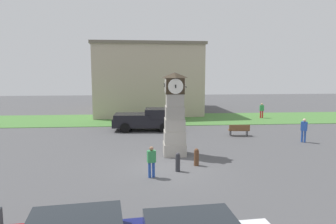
# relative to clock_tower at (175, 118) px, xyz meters

# --- Properties ---
(ground_plane) EXTENTS (86.05, 86.05, 0.00)m
(ground_plane) POSITION_rel_clock_tower_xyz_m (-0.62, -2.67, -2.31)
(ground_plane) COLOR #4C4C4F
(clock_tower) EXTENTS (1.40, 1.44, 5.03)m
(clock_tower) POSITION_rel_clock_tower_xyz_m (0.00, 0.00, 0.00)
(clock_tower) COLOR #A09B91
(clock_tower) RESTS_ON ground_plane
(bollard_near_tower) EXTENTS (0.27, 0.27, 0.96)m
(bollard_near_tower) POSITION_rel_clock_tower_xyz_m (0.99, -2.27, -1.82)
(bollard_near_tower) COLOR brown
(bollard_near_tower) RESTS_ON ground_plane
(bollard_mid_row) EXTENTS (0.24, 0.24, 1.00)m
(bollard_mid_row) POSITION_rel_clock_tower_xyz_m (-0.14, -3.18, -1.81)
(bollard_mid_row) COLOR #333338
(bollard_mid_row) RESTS_ON ground_plane
(pickup_truck) EXTENTS (5.48, 2.31, 1.85)m
(pickup_truck) POSITION_rel_clock_tower_xyz_m (-1.70, 7.68, -1.38)
(pickup_truck) COLOR black
(pickup_truck) RESTS_ON ground_plane
(bench) EXTENTS (1.64, 0.66, 0.90)m
(bench) POSITION_rel_clock_tower_xyz_m (5.50, 4.96, -1.79)
(bench) COLOR brown
(bench) RESTS_ON ground_plane
(pedestrian_near_bench) EXTENTS (0.45, 0.33, 1.56)m
(pedestrian_near_bench) POSITION_rel_clock_tower_xyz_m (-1.51, -4.01, -1.43)
(pedestrian_near_bench) COLOR #264CA5
(pedestrian_near_bench) RESTS_ON ground_plane
(pedestrian_crossing_lot) EXTENTS (0.46, 0.45, 1.71)m
(pedestrian_crossing_lot) POSITION_rel_clock_tower_xyz_m (9.47, 2.55, -1.33)
(pedestrian_crossing_lot) COLOR #264CA5
(pedestrian_crossing_lot) RESTS_ON ground_plane
(pedestrian_by_cars) EXTENTS (0.40, 0.25, 1.57)m
(pedestrian_by_cars) POSITION_rel_clock_tower_xyz_m (10.27, 13.09, -1.42)
(pedestrian_by_cars) COLOR red
(pedestrian_by_cars) RESTS_ON ground_plane
(warehouse_blue_far) EXTENTS (12.94, 13.17, 7.87)m
(warehouse_blue_far) POSITION_rel_clock_tower_xyz_m (-1.73, 19.66, 1.63)
(warehouse_blue_far) COLOR #B7A88E
(warehouse_blue_far) RESTS_ON ground_plane
(grass_verge_far) EXTENTS (51.63, 7.18, 0.04)m
(grass_verge_far) POSITION_rel_clock_tower_xyz_m (-2.32, 13.10, -2.29)
(grass_verge_far) COLOR #477A38
(grass_verge_far) RESTS_ON ground_plane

